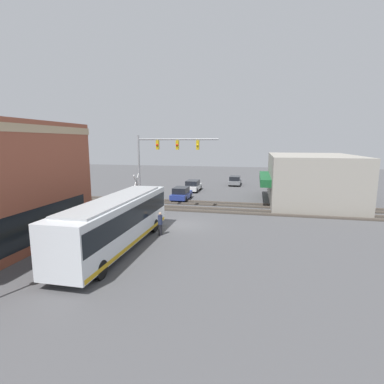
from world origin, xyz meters
name	(u,v)px	position (x,y,z in m)	size (l,w,h in m)	color
ground_plane	(183,225)	(0.00, 0.00, 0.00)	(120.00, 120.00, 0.00)	#4C4C4F
shop_building	(310,179)	(12.68, -11.99, 2.71)	(13.77, 10.26, 5.43)	gray
city_bus	(117,221)	(-6.28, 2.80, 1.85)	(12.25, 2.59, 3.35)	silver
traffic_signal_gantry	(162,155)	(4.91, 3.33, 5.61)	(0.42, 8.19, 7.54)	gray
crossing_signal	(137,189)	(3.47, 5.47, 2.30)	(1.41, 1.18, 3.81)	gray
rail_track_near	(197,209)	(6.00, 0.00, 0.03)	(2.60, 60.00, 0.15)	#332D28
rail_track_far	(202,203)	(9.20, 0.00, 0.03)	(2.60, 60.00, 0.15)	#332D28
parked_car_blue	(181,194)	(10.67, 2.80, 0.71)	(4.23, 1.82, 1.55)	navy
parked_car_white	(193,186)	(17.40, 2.80, 0.71)	(4.59, 1.82, 1.53)	silver
parked_car_grey	(235,181)	(24.56, -2.60, 0.67)	(4.49, 1.82, 1.45)	slate
pedestrian_at_crossing	(152,203)	(3.93, 4.14, 0.88)	(0.34, 0.34, 1.72)	#2D3351
pedestrian_near_bus	(160,224)	(-3.06, 0.95, 0.90)	(0.34, 0.34, 1.76)	black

